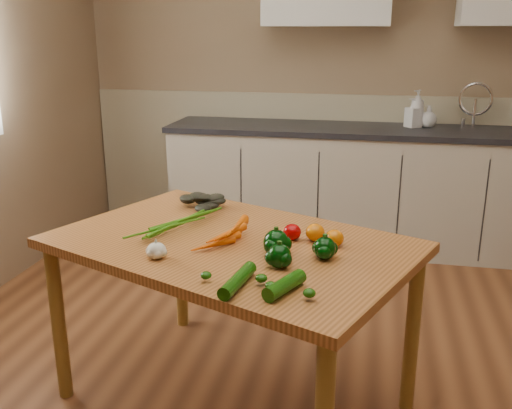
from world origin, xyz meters
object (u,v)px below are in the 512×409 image
Objects in this scene: garlic_bulb at (156,251)px; soap_bottle_b at (414,113)px; pepper_c at (279,256)px; zucchini_a at (285,285)px; tomato_a at (292,232)px; tomato_c at (334,238)px; zucchini_b at (238,280)px; carrot_bunch at (211,230)px; pepper_a at (276,243)px; soap_bottle_a at (417,109)px; soap_bottle_c at (429,116)px; leafy_greens at (200,198)px; table at (232,259)px; tomato_b at (315,232)px; pepper_b at (325,248)px.

soap_bottle_b is at bearing 66.70° from garlic_bulb.
pepper_c is 0.21m from zucchini_a.
tomato_c is (0.17, -0.04, 0.00)m from tomato_a.
zucchini_b is at bearing -122.80° from tomato_c.
soap_bottle_b reaches higher than carrot_bunch.
carrot_bunch is 0.32m from pepper_a.
soap_bottle_a is 2.39m from pepper_a.
soap_bottle_c is 2.09× the size of tomato_c.
zucchini_b is at bearing -64.97° from leafy_greens.
zucchini_b is at bearing -103.06° from tomato_a.
soap_bottle_c is 1.78× the size of pepper_c.
table is 8.20× the size of leafy_greens.
table is 21.45× the size of tomato_b.
pepper_b is (0.47, -0.13, 0.01)m from carrot_bunch.
carrot_bunch is 3.60× the size of tomato_a.
garlic_bulb is at bearing -37.81° from soap_bottle_c.
leafy_greens is at bearing 141.21° from pepper_b.
soap_bottle_c is at bearing 64.82° from garlic_bulb.
pepper_c is 1.12× the size of tomato_b.
garlic_bulb is 0.94× the size of tomato_b.
tomato_a is (0.00, 0.29, -0.01)m from pepper_c.
soap_bottle_a is at bearing 78.97° from pepper_b.
soap_bottle_c reaches higher than pepper_b.
soap_bottle_c reaches higher than carrot_bunch.
leafy_greens is 0.60m from tomato_a.
tomato_c is at bearing 22.29° from garlic_bulb.
zucchini_b is at bearing -50.31° from table.
pepper_a is 0.32m from zucchini_b.
pepper_a is (-0.61, -2.28, -0.20)m from soap_bottle_b.
tomato_a is 0.18m from tomato_c.
leafy_greens is at bearing -68.07° from soap_bottle_b.
tomato_a reaches higher than zucchini_b.
soap_bottle_c reaches higher than leafy_greens.
pepper_c is at bearing -90.75° from tomato_a.
tomato_b is at bearing 54.73° from pepper_a.
tomato_b is at bearing 33.96° from table.
soap_bottle_b is 1.12× the size of zucchini_a.
table is 0.36m from tomato_b.
tomato_b is 0.33× the size of zucchini_b.
pepper_c is at bearing -13.80° from carrot_bunch.
tomato_c is (0.08, -0.05, -0.00)m from tomato_b.
carrot_bunch and tomato_b have the same top height.
tomato_c is at bearing -25.75° from soap_bottle_c.
soap_bottle_b reaches higher than soap_bottle_c.
garlic_bulb reaches higher than table.
soap_bottle_b reaches higher than tomato_a.
pepper_b is 0.23m from tomato_a.
tomato_c reaches higher than zucchini_a.
zucchini_a is (0.37, -0.44, -0.01)m from carrot_bunch.
carrot_bunch is 0.42m from leafy_greens.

